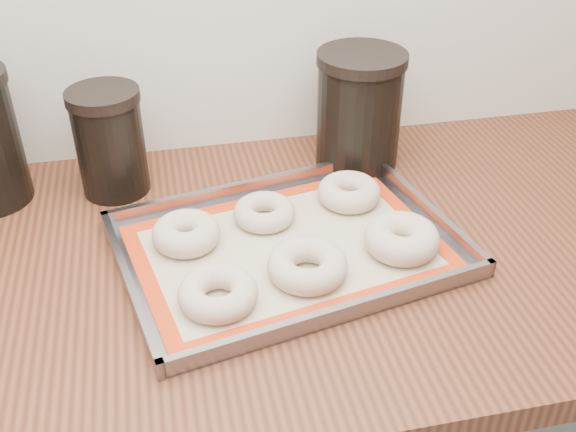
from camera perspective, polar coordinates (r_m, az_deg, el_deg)
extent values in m
cube|color=brown|center=(0.97, -6.14, -4.23)|extent=(3.06, 0.68, 0.04)
cube|color=gray|center=(0.95, 0.00, -2.88)|extent=(0.52, 0.41, 0.00)
cube|color=gray|center=(1.07, -3.42, 2.41)|extent=(0.45, 0.10, 0.02)
cube|color=gray|center=(0.84, 4.42, -8.27)|extent=(0.45, 0.10, 0.02)
cube|color=gray|center=(0.90, -13.31, -5.62)|extent=(0.07, 0.33, 0.02)
cube|color=gray|center=(1.04, 11.44, 0.71)|extent=(0.07, 0.33, 0.02)
cube|color=#C6B793|center=(0.95, 0.00, -2.75)|extent=(0.47, 0.37, 0.00)
cube|color=red|center=(1.05, -2.91, 1.34)|extent=(0.42, 0.10, 0.00)
cube|color=red|center=(0.86, 3.60, -7.62)|extent=(0.42, 0.10, 0.00)
cube|color=red|center=(0.91, -11.65, -5.64)|extent=(0.07, 0.25, 0.00)
cube|color=red|center=(1.03, 10.18, 0.00)|extent=(0.07, 0.25, 0.00)
torus|color=#C7B39A|center=(0.86, -5.95, -6.51)|extent=(0.11, 0.11, 0.03)
torus|color=#C7B39A|center=(0.89, 1.66, -4.21)|extent=(0.13, 0.13, 0.04)
torus|color=#C7B39A|center=(0.95, 9.60, -1.89)|extent=(0.12, 0.12, 0.04)
torus|color=#C7B39A|center=(0.96, -8.61, -1.46)|extent=(0.11, 0.11, 0.04)
torus|color=#C7B39A|center=(1.00, -2.02, 0.32)|extent=(0.12, 0.12, 0.03)
torus|color=#C7B39A|center=(1.05, 5.18, 2.03)|extent=(0.13, 0.13, 0.04)
cylinder|color=black|center=(1.09, -14.78, 5.68)|extent=(0.11, 0.11, 0.15)
cylinder|color=black|center=(1.05, -15.46, 9.76)|extent=(0.11, 0.11, 0.02)
cylinder|color=black|center=(1.13, 6.01, 8.51)|extent=(0.14, 0.14, 0.18)
cylinder|color=black|center=(1.10, 6.32, 13.12)|extent=(0.15, 0.15, 0.02)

